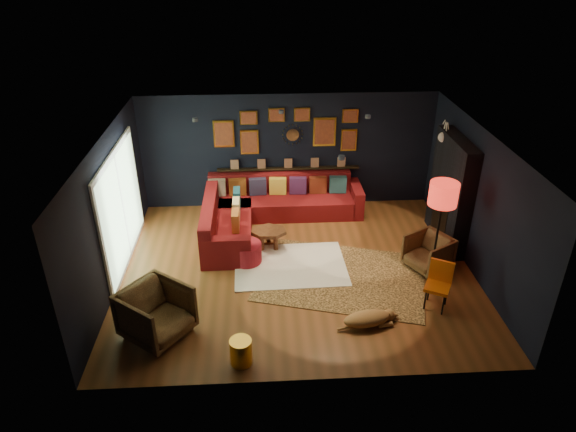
{
  "coord_description": "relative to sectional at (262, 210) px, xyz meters",
  "views": [
    {
      "loc": [
        -0.64,
        -7.99,
        5.46
      ],
      "look_at": [
        -0.15,
        0.3,
        0.99
      ],
      "focal_mm": 32.0,
      "sensor_mm": 36.0,
      "label": 1
    }
  ],
  "objects": [
    {
      "name": "sunburst_mirror",
      "position": [
        0.71,
        0.91,
        1.38
      ],
      "size": [
        0.47,
        0.16,
        0.47
      ],
      "color": "silver",
      "rests_on": "room_walls"
    },
    {
      "name": "ceiling_spots",
      "position": [
        0.61,
        -1.01,
        2.24
      ],
      "size": [
        3.3,
        2.5,
        0.06
      ],
      "color": "black",
      "rests_on": "room_walls"
    },
    {
      "name": "orange_chair",
      "position": [
        2.89,
        -3.0,
        0.17
      ],
      "size": [
        0.53,
        0.53,
        0.83
      ],
      "rotation": [
        0.0,
        0.0,
        -0.5
      ],
      "color": "black",
      "rests_on": "ground"
    },
    {
      "name": "leopard_rug",
      "position": [
        1.41,
        -2.11,
        -0.31
      ],
      "size": [
        3.43,
        2.85,
        0.02
      ],
      "primitive_type": "cube",
      "rotation": [
        0.0,
        0.0,
        -0.28
      ],
      "color": "tan",
      "rests_on": "ground"
    },
    {
      "name": "floor_lamp",
      "position": [
        3.11,
        -2.05,
        1.23
      ],
      "size": [
        0.5,
        0.5,
        1.83
      ],
      "color": "black",
      "rests_on": "ground"
    },
    {
      "name": "room_walls",
      "position": [
        0.61,
        -1.81,
        1.27
      ],
      "size": [
        6.5,
        6.5,
        6.5
      ],
      "color": "black",
      "rests_on": "ground"
    },
    {
      "name": "coffee_table",
      "position": [
        0.11,
        -0.98,
        0.0
      ],
      "size": [
        0.76,
        0.59,
        0.37
      ],
      "rotation": [
        0.0,
        0.0,
        -0.05
      ],
      "color": "brown",
      "rests_on": "shag_rug"
    },
    {
      "name": "shag_rug",
      "position": [
        0.5,
        -1.69,
        -0.31
      ],
      "size": [
        2.13,
        1.57,
        0.03
      ],
      "primitive_type": "cube",
      "rotation": [
        0.0,
        0.0,
        0.02
      ],
      "color": "white",
      "rests_on": "ground"
    },
    {
      "name": "pouf",
      "position": [
        -0.33,
        -1.5,
        -0.1
      ],
      "size": [
        0.58,
        0.58,
        0.38
      ],
      "primitive_type": "cylinder",
      "color": "maroon",
      "rests_on": "shag_rug"
    },
    {
      "name": "sectional",
      "position": [
        0.0,
        0.0,
        0.0
      ],
      "size": [
        3.41,
        2.69,
        0.86
      ],
      "color": "maroon",
      "rests_on": "ground"
    },
    {
      "name": "floor",
      "position": [
        0.61,
        -1.81,
        -0.32
      ],
      "size": [
        6.5,
        6.5,
        0.0
      ],
      "primitive_type": "plane",
      "color": "brown",
      "rests_on": "ground"
    },
    {
      "name": "sliding_door",
      "position": [
        -2.6,
        -1.21,
        0.78
      ],
      "size": [
        0.06,
        2.8,
        2.2
      ],
      "color": "white",
      "rests_on": "ground"
    },
    {
      "name": "deer_head",
      "position": [
        3.75,
        -0.41,
        1.73
      ],
      "size": [
        0.5,
        0.28,
        0.45
      ],
      "color": "white",
      "rests_on": "fireplace"
    },
    {
      "name": "gold_stool",
      "position": [
        -0.37,
        -4.16,
        -0.12
      ],
      "size": [
        0.33,
        0.33,
        0.41
      ],
      "primitive_type": "cylinder",
      "color": "yellow",
      "rests_on": "ground"
    },
    {
      "name": "armchair_right",
      "position": [
        3.06,
        -1.89,
        0.04
      ],
      "size": [
        0.93,
        0.95,
        0.73
      ],
      "primitive_type": "imported",
      "rotation": [
        0.0,
        0.0,
        -1.04
      ],
      "color": "#AD7A44",
      "rests_on": "ground"
    },
    {
      "name": "gallery_wall",
      "position": [
        0.6,
        0.91,
        1.48
      ],
      "size": [
        3.15,
        0.04,
        1.02
      ],
      "color": "yellow",
      "rests_on": "room_walls"
    },
    {
      "name": "dog",
      "position": [
        1.61,
        -3.46,
        -0.14
      ],
      "size": [
        1.14,
        0.7,
        0.34
      ],
      "primitive_type": null,
      "rotation": [
        0.0,
        0.0,
        0.18
      ],
      "color": "#B47441",
      "rests_on": "leopard_rug"
    },
    {
      "name": "armchair_left",
      "position": [
        -1.67,
        -3.48,
        0.14
      ],
      "size": [
        1.22,
        1.23,
        0.93
      ],
      "primitive_type": "imported",
      "rotation": [
        0.0,
        0.0,
        0.92
      ],
      "color": "#AD7A44",
      "rests_on": "ground"
    },
    {
      "name": "fireplace",
      "position": [
        3.71,
        -0.91,
        0.7
      ],
      "size": [
        0.31,
        1.6,
        2.2
      ],
      "color": "black",
      "rests_on": "ground"
    },
    {
      "name": "ledge",
      "position": [
        0.61,
        0.87,
        0.6
      ],
      "size": [
        3.2,
        0.12,
        0.04
      ],
      "primitive_type": "cube",
      "color": "black",
      "rests_on": "room_walls"
    }
  ]
}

